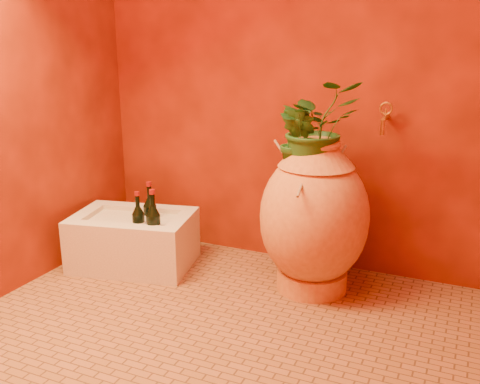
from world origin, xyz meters
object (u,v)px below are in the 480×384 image
at_px(wine_bottle_c, 150,217).
at_px(stone_basin, 134,241).
at_px(wall_tap, 385,117).
at_px(wine_bottle_a, 139,224).
at_px(wine_bottle_b, 154,227).
at_px(amphora, 314,217).

bearing_deg(wine_bottle_c, stone_basin, -139.91).
relative_size(wine_bottle_c, wall_tap, 2.02).
relative_size(stone_basin, wine_bottle_c, 2.30).
xyz_separation_m(stone_basin, wall_tap, (1.35, 0.40, 0.77)).
distance_m(wine_bottle_a, wine_bottle_b, 0.13).
bearing_deg(wine_bottle_b, wine_bottle_a, 165.69).
xyz_separation_m(amphora, wine_bottle_c, (-0.98, -0.07, -0.12)).
bearing_deg(wine_bottle_a, stone_basin, 147.86).
xyz_separation_m(wine_bottle_a, wine_bottle_c, (0.00, 0.12, 0.01)).
xyz_separation_m(wine_bottle_b, wall_tap, (1.15, 0.48, 0.62)).
distance_m(wine_bottle_a, wine_bottle_c, 0.12).
height_order(wine_bottle_c, wall_tap, wall_tap).
bearing_deg(wine_bottle_c, amphora, 3.84).
bearing_deg(stone_basin, wine_bottle_b, -21.72).
relative_size(amphora, wine_bottle_a, 2.71).
distance_m(wine_bottle_b, wine_bottle_c, 0.19).
relative_size(wine_bottle_b, wine_bottle_c, 1.02).
bearing_deg(wine_bottle_b, amphora, 13.82).
bearing_deg(stone_basin, wine_bottle_c, 40.09).
bearing_deg(wine_bottle_b, wall_tap, 22.81).
height_order(amphora, wine_bottle_b, amphora).
bearing_deg(stone_basin, amphora, 7.17).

